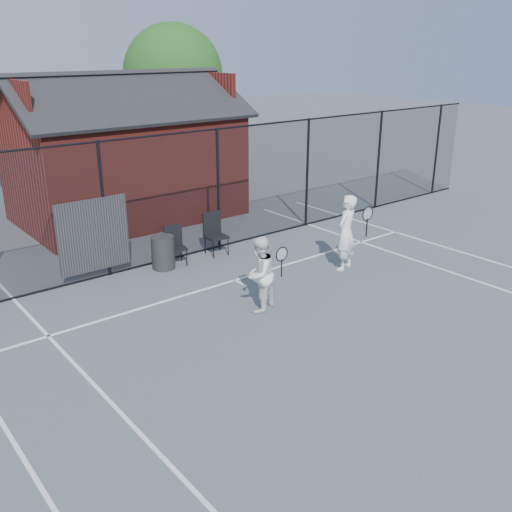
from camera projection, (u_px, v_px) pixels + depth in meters
ground at (334, 331)px, 10.28m from camera, size 80.00×80.00×0.00m
court_lines at (392, 360)px, 9.31m from camera, size 11.02×18.00×0.01m
fence at (172, 200)px, 13.27m from camera, size 22.04×3.00×3.00m
clubhouse at (126, 163)px, 16.62m from camera, size 6.50×4.36×4.19m
tree_right at (173, 75)px, 22.83m from camera, size 3.97×3.97×5.70m
player_front at (346, 233)px, 12.84m from camera, size 0.83×0.66×1.74m
player_back at (259, 274)px, 10.85m from camera, size 0.88×0.80×1.49m
chair_left at (216, 235)px, 13.85m from camera, size 0.53×0.55×1.02m
chair_right at (176, 247)px, 13.21m from camera, size 0.51×0.53×0.91m
waste_bin at (163, 253)px, 13.03m from camera, size 0.62×0.62×0.77m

